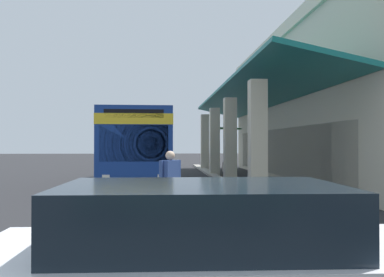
# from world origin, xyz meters

# --- Properties ---
(ground) EXTENTS (120.00, 120.00, 0.00)m
(ground) POSITION_xyz_m (0.00, 8.00, 0.00)
(ground) COLOR #262628
(curb_strip) EXTENTS (26.53, 0.50, 0.12)m
(curb_strip) POSITION_xyz_m (-0.75, 3.69, 0.06)
(curb_strip) COLOR #9E998E
(curb_strip) RESTS_ON ground
(transit_bus) EXTENTS (11.26, 3.00, 3.34)m
(transit_bus) POSITION_xyz_m (1.74, -0.27, 1.85)
(transit_bus) COLOR navy
(transit_bus) RESTS_ON ground
(parked_sedan_white) EXTENTS (2.52, 4.45, 1.47)m
(parked_sedan_white) POSITION_xyz_m (17.56, 1.22, 0.75)
(parked_sedan_white) COLOR silver
(parked_sedan_white) RESTS_ON ground
(pedestrian) EXTENTS (0.51, 0.53, 1.66)m
(pedestrian) POSITION_xyz_m (11.19, 0.95, 0.93)
(pedestrian) COLOR #726651
(pedestrian) RESTS_ON ground
(potted_palm) EXTENTS (1.69, 1.98, 3.04)m
(potted_palm) POSITION_xyz_m (-6.55, 5.18, 0.82)
(potted_palm) COLOR gray
(potted_palm) RESTS_ON ground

